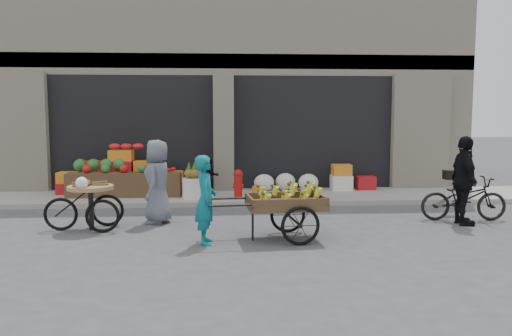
{
  "coord_description": "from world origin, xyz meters",
  "views": [
    {
      "loc": [
        0.03,
        -8.52,
        2.13
      ],
      "look_at": [
        0.64,
        1.26,
        1.1
      ],
      "focal_mm": 35.0,
      "sensor_mm": 36.0,
      "label": 1
    }
  ],
  "objects": [
    {
      "name": "tricycle_cart",
      "position": [
        -2.48,
        0.83,
        0.57
      ],
      "size": [
        1.44,
        0.9,
        0.95
      ],
      "rotation": [
        0.0,
        0.0,
        0.07
      ],
      "color": "#9E7F51",
      "rests_on": "ground"
    },
    {
      "name": "fire_hydrant",
      "position": [
        0.35,
        3.55,
        0.5
      ],
      "size": [
        0.22,
        0.22,
        0.71
      ],
      "color": "#A5140F",
      "rests_on": "sidewalk"
    },
    {
      "name": "vendor_woman",
      "position": [
        -0.29,
        -0.33,
        0.74
      ],
      "size": [
        0.36,
        0.55,
        1.49
      ],
      "primitive_type": "imported",
      "rotation": [
        0.0,
        0.0,
        1.58
      ],
      "color": "#0F6976",
      "rests_on": "ground"
    },
    {
      "name": "cyclist",
      "position": [
        4.68,
        0.83,
        0.87
      ],
      "size": [
        0.51,
        1.05,
        1.74
      ],
      "primitive_type": "imported",
      "rotation": [
        0.0,
        0.0,
        1.49
      ],
      "color": "black",
      "rests_on": "ground"
    },
    {
      "name": "fruit_display",
      "position": [
        -2.48,
        4.38,
        0.67
      ],
      "size": [
        3.1,
        1.12,
        1.24
      ],
      "color": "#A9171D",
      "rests_on": "sidewalk"
    },
    {
      "name": "pineapple_bin",
      "position": [
        -0.75,
        3.6,
        0.37
      ],
      "size": [
        0.52,
        0.52,
        0.5
      ],
      "primitive_type": "cylinder",
      "color": "silver",
      "rests_on": "sidewalk"
    },
    {
      "name": "bicycle",
      "position": [
        4.88,
        1.23,
        0.45
      ],
      "size": [
        1.76,
        0.73,
        0.9
      ],
      "primitive_type": "imported",
      "rotation": [
        0.0,
        0.0,
        1.49
      ],
      "color": "black",
      "rests_on": "ground"
    },
    {
      "name": "vendor_grey",
      "position": [
        -1.3,
        1.37,
        0.83
      ],
      "size": [
        0.64,
        0.88,
        1.66
      ],
      "primitive_type": "imported",
      "rotation": [
        0.0,
        0.0,
        -1.72
      ],
      "color": "slate",
      "rests_on": "ground"
    },
    {
      "name": "ground",
      "position": [
        0.0,
        0.0,
        0.0
      ],
      "size": [
        80.0,
        80.0,
        0.0
      ],
      "primitive_type": "plane",
      "color": "#424244",
      "rests_on": "ground"
    },
    {
      "name": "orange_bucket",
      "position": [
        0.85,
        3.5,
        0.27
      ],
      "size": [
        0.32,
        0.32,
        0.3
      ],
      "primitive_type": "cylinder",
      "color": "orange",
      "rests_on": "sidewalk"
    },
    {
      "name": "sidewalk",
      "position": [
        0.0,
        4.1,
        0.06
      ],
      "size": [
        18.0,
        2.2,
        0.12
      ],
      "primitive_type": "cube",
      "color": "gray",
      "rests_on": "ground"
    },
    {
      "name": "right_bay_goods",
      "position": [
        2.61,
        4.7,
        0.41
      ],
      "size": [
        3.35,
        0.6,
        0.7
      ],
      "color": "silver",
      "rests_on": "sidewalk"
    },
    {
      "name": "building",
      "position": [
        0.0,
        8.03,
        3.37
      ],
      "size": [
        14.0,
        6.45,
        7.0
      ],
      "color": "beige",
      "rests_on": "ground"
    },
    {
      "name": "seated_person",
      "position": [
        -0.35,
        4.2,
        0.58
      ],
      "size": [
        0.51,
        0.43,
        0.93
      ],
      "primitive_type": "imported",
      "rotation": [
        0.0,
        0.0,
        0.17
      ],
      "color": "black",
      "rests_on": "sidewalk"
    },
    {
      "name": "banana_cart",
      "position": [
        1.02,
        -0.1,
        0.68
      ],
      "size": [
        2.3,
        1.12,
        0.93
      ],
      "rotation": [
        0.0,
        0.0,
        0.1
      ],
      "color": "brown",
      "rests_on": "ground"
    }
  ]
}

